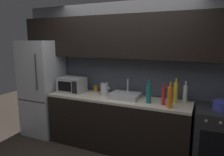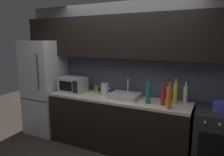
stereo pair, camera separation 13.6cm
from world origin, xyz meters
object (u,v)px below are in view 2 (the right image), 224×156
(wine_bottle_yellow, at_px, (175,93))
(kettle, at_px, (105,89))
(mug_amber, at_px, (97,89))
(refrigerator, at_px, (45,87))
(microwave, at_px, (73,84))
(wine_bottle_clear, at_px, (185,94))
(wine_bottle_teal, at_px, (148,93))
(wine_bottle_red, at_px, (163,96))
(cooking_pot, at_px, (223,107))
(oven_range, at_px, (217,142))
(wine_bottle_orange, at_px, (169,98))

(wine_bottle_yellow, bearing_deg, kettle, -177.72)
(mug_amber, bearing_deg, refrigerator, -168.75)
(microwave, distance_m, wine_bottle_clear, 1.97)
(kettle, bearing_deg, wine_bottle_yellow, 2.28)
(kettle, xyz_separation_m, wine_bottle_yellow, (1.18, 0.05, 0.05))
(microwave, xyz_separation_m, wine_bottle_teal, (1.46, -0.10, 0.02))
(microwave, distance_m, wine_bottle_teal, 1.47)
(kettle, height_order, wine_bottle_red, wine_bottle_red)
(wine_bottle_yellow, xyz_separation_m, cooking_pot, (0.64, -0.08, -0.10))
(oven_range, xyz_separation_m, mug_amber, (-2.05, 0.21, 0.50))
(refrigerator, xyz_separation_m, cooking_pot, (3.16, 0.00, 0.05))
(wine_bottle_orange, bearing_deg, mug_amber, 163.66)
(microwave, relative_size, wine_bottle_red, 1.39)
(microwave, bearing_deg, wine_bottle_orange, -6.89)
(oven_range, distance_m, wine_bottle_yellow, 0.87)
(oven_range, bearing_deg, wine_bottle_clear, 158.64)
(wine_bottle_teal, height_order, wine_bottle_yellow, wine_bottle_yellow)
(wine_bottle_red, distance_m, mug_amber, 1.33)
(wine_bottle_teal, distance_m, wine_bottle_yellow, 0.41)
(microwave, bearing_deg, oven_range, -0.46)
(mug_amber, xyz_separation_m, cooking_pot, (2.08, -0.21, 0.01))
(wine_bottle_red, bearing_deg, wine_bottle_yellow, 49.69)
(kettle, bearing_deg, mug_amber, 146.46)
(microwave, xyz_separation_m, mug_amber, (0.39, 0.19, -0.08))
(wine_bottle_teal, distance_m, wine_bottle_orange, 0.35)
(oven_range, bearing_deg, wine_bottle_red, -173.52)
(microwave, distance_m, wine_bottle_orange, 1.81)
(wine_bottle_teal, bearing_deg, oven_range, 4.59)
(kettle, distance_m, wine_bottle_red, 1.04)
(microwave, xyz_separation_m, wine_bottle_orange, (1.80, -0.22, 0.02))
(kettle, relative_size, wine_bottle_red, 0.73)
(refrigerator, distance_m, wine_bottle_orange, 2.49)
(refrigerator, relative_size, wine_bottle_teal, 5.04)
(oven_range, height_order, wine_bottle_yellow, wine_bottle_yellow)
(oven_range, relative_size, wine_bottle_clear, 2.71)
(kettle, xyz_separation_m, wine_bottle_orange, (1.14, -0.24, 0.05))
(kettle, relative_size, cooking_pot, 0.92)
(refrigerator, bearing_deg, mug_amber, 11.25)
(oven_range, distance_m, kettle, 1.87)
(wine_bottle_teal, xyz_separation_m, wine_bottle_yellow, (0.37, 0.16, 0.01))
(wine_bottle_clear, height_order, wine_bottle_red, wine_bottle_clear)
(kettle, height_order, cooking_pot, kettle)
(wine_bottle_clear, height_order, wine_bottle_orange, wine_bottle_orange)
(mug_amber, bearing_deg, microwave, -153.55)
(wine_bottle_red, relative_size, mug_amber, 3.09)
(wine_bottle_red, bearing_deg, wine_bottle_orange, -46.23)
(microwave, relative_size, wine_bottle_yellow, 1.20)
(oven_range, xyz_separation_m, cooking_pot, (0.03, 0.00, 0.52))
(mug_amber, bearing_deg, wine_bottle_orange, -16.34)
(refrigerator, distance_m, wine_bottle_red, 2.37)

